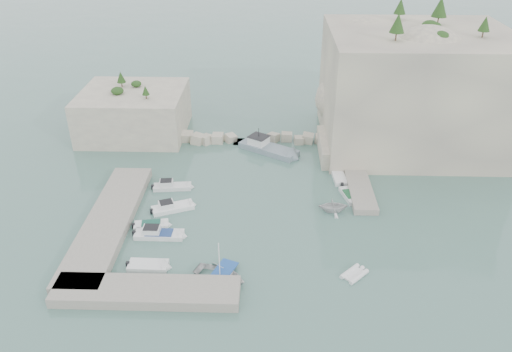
{
  "coord_description": "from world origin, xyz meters",
  "views": [
    {
      "loc": [
        1.67,
        -48.31,
        34.09
      ],
      "look_at": [
        0.0,
        6.0,
        3.0
      ],
      "focal_mm": 35.0,
      "sensor_mm": 36.0,
      "label": 1
    }
  ],
  "objects_px": {
    "motorboat_c": "(152,227)",
    "tender_east_c": "(339,178)",
    "work_boat": "(269,152)",
    "rowboat": "(220,279)",
    "motorboat_d": "(160,237)",
    "motorboat_e": "(148,268)",
    "tender_east_d": "(336,163)",
    "tender_east_b": "(349,198)",
    "motorboat_b": "(173,210)",
    "motorboat_a": "(173,189)",
    "inflatable_dinghy": "(354,275)",
    "tender_east_a": "(333,211)"
  },
  "relations": [
    {
      "from": "motorboat_b",
      "to": "motorboat_e",
      "type": "relative_size",
      "value": 1.23
    },
    {
      "from": "tender_east_d",
      "to": "work_boat",
      "type": "bearing_deg",
      "value": 60.68
    },
    {
      "from": "inflatable_dinghy",
      "to": "tender_east_b",
      "type": "bearing_deg",
      "value": 39.24
    },
    {
      "from": "tender_east_d",
      "to": "tender_east_b",
      "type": "bearing_deg",
      "value": 172.94
    },
    {
      "from": "tender_east_c",
      "to": "work_boat",
      "type": "height_order",
      "value": "work_boat"
    },
    {
      "from": "tender_east_d",
      "to": "rowboat",
      "type": "bearing_deg",
      "value": 139.35
    },
    {
      "from": "motorboat_e",
      "to": "tender_east_a",
      "type": "distance_m",
      "value": 23.15
    },
    {
      "from": "tender_east_c",
      "to": "work_boat",
      "type": "xyz_separation_m",
      "value": [
        -9.62,
        7.77,
        0.0
      ]
    },
    {
      "from": "inflatable_dinghy",
      "to": "motorboat_b",
      "type": "bearing_deg",
      "value": 105.77
    },
    {
      "from": "motorboat_d",
      "to": "tender_east_a",
      "type": "height_order",
      "value": "tender_east_a"
    },
    {
      "from": "motorboat_b",
      "to": "rowboat",
      "type": "bearing_deg",
      "value": -82.87
    },
    {
      "from": "motorboat_d",
      "to": "tender_east_b",
      "type": "bearing_deg",
      "value": 22.24
    },
    {
      "from": "inflatable_dinghy",
      "to": "work_boat",
      "type": "xyz_separation_m",
      "value": [
        -8.96,
        27.62,
        0.0
      ]
    },
    {
      "from": "motorboat_a",
      "to": "tender_east_c",
      "type": "height_order",
      "value": "motorboat_a"
    },
    {
      "from": "motorboat_c",
      "to": "tender_east_c",
      "type": "distance_m",
      "value": 26.12
    },
    {
      "from": "motorboat_d",
      "to": "work_boat",
      "type": "distance_m",
      "value": 24.89
    },
    {
      "from": "motorboat_c",
      "to": "work_boat",
      "type": "xyz_separation_m",
      "value": [
        13.54,
        19.85,
        0.0
      ]
    },
    {
      "from": "motorboat_a",
      "to": "rowboat",
      "type": "relative_size",
      "value": 0.98
    },
    {
      "from": "rowboat",
      "to": "tender_east_b",
      "type": "bearing_deg",
      "value": -20.96
    },
    {
      "from": "motorboat_b",
      "to": "motorboat_c",
      "type": "bearing_deg",
      "value": -138.98
    },
    {
      "from": "motorboat_e",
      "to": "inflatable_dinghy",
      "type": "bearing_deg",
      "value": -0.35
    },
    {
      "from": "tender_east_a",
      "to": "motorboat_c",
      "type": "bearing_deg",
      "value": 96.56
    },
    {
      "from": "rowboat",
      "to": "motorboat_b",
      "type": "bearing_deg",
      "value": 51.84
    },
    {
      "from": "motorboat_b",
      "to": "rowboat",
      "type": "xyz_separation_m",
      "value": [
        6.98,
        -12.45,
        0.0
      ]
    },
    {
      "from": "tender_east_b",
      "to": "tender_east_d",
      "type": "bearing_deg",
      "value": -10.47
    },
    {
      "from": "motorboat_a",
      "to": "tender_east_a",
      "type": "height_order",
      "value": "tender_east_a"
    },
    {
      "from": "inflatable_dinghy",
      "to": "tender_east_a",
      "type": "height_order",
      "value": "tender_east_a"
    },
    {
      "from": "motorboat_c",
      "to": "tender_east_c",
      "type": "relative_size",
      "value": 0.86
    },
    {
      "from": "work_boat",
      "to": "tender_east_d",
      "type": "bearing_deg",
      "value": 13.99
    },
    {
      "from": "tender_east_d",
      "to": "motorboat_d",
      "type": "bearing_deg",
      "value": 119.0
    },
    {
      "from": "motorboat_e",
      "to": "tender_east_c",
      "type": "distance_m",
      "value": 29.22
    },
    {
      "from": "inflatable_dinghy",
      "to": "tender_east_a",
      "type": "xyz_separation_m",
      "value": [
        -0.97,
        11.68,
        0.0
      ]
    },
    {
      "from": "motorboat_c",
      "to": "tender_east_d",
      "type": "xyz_separation_m",
      "value": [
        23.36,
        16.57,
        0.0
      ]
    },
    {
      "from": "motorboat_c",
      "to": "tender_east_c",
      "type": "bearing_deg",
      "value": 18.78
    },
    {
      "from": "tender_east_d",
      "to": "work_boat",
      "type": "height_order",
      "value": "work_boat"
    },
    {
      "from": "motorboat_a",
      "to": "rowboat",
      "type": "distance_m",
      "value": 19.13
    },
    {
      "from": "motorboat_d",
      "to": "motorboat_e",
      "type": "bearing_deg",
      "value": -90.32
    },
    {
      "from": "motorboat_b",
      "to": "motorboat_d",
      "type": "distance_m",
      "value": 5.57
    },
    {
      "from": "motorboat_d",
      "to": "tender_east_c",
      "type": "distance_m",
      "value": 25.9
    },
    {
      "from": "motorboat_e",
      "to": "tender_east_c",
      "type": "bearing_deg",
      "value": 42.49
    },
    {
      "from": "inflatable_dinghy",
      "to": "work_boat",
      "type": "height_order",
      "value": "work_boat"
    },
    {
      "from": "motorboat_a",
      "to": "tender_east_d",
      "type": "xyz_separation_m",
      "value": [
        22.43,
        7.88,
        0.0
      ]
    },
    {
      "from": "rowboat",
      "to": "tender_east_a",
      "type": "xyz_separation_m",
      "value": [
        12.66,
        12.64,
        0.0
      ]
    },
    {
      "from": "rowboat",
      "to": "inflatable_dinghy",
      "type": "height_order",
      "value": "rowboat"
    },
    {
      "from": "tender_east_d",
      "to": "work_boat",
      "type": "xyz_separation_m",
      "value": [
        -9.83,
        3.29,
        0.0
      ]
    },
    {
      "from": "motorboat_a",
      "to": "tender_east_b",
      "type": "relative_size",
      "value": 1.24
    },
    {
      "from": "motorboat_d",
      "to": "inflatable_dinghy",
      "type": "relative_size",
      "value": 1.99
    },
    {
      "from": "rowboat",
      "to": "tender_east_c",
      "type": "xyz_separation_m",
      "value": [
        14.29,
        20.81,
        0.0
      ]
    },
    {
      "from": "inflatable_dinghy",
      "to": "tender_east_c",
      "type": "distance_m",
      "value": 19.87
    },
    {
      "from": "tender_east_a",
      "to": "tender_east_d",
      "type": "relative_size",
      "value": 0.88
    }
  ]
}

